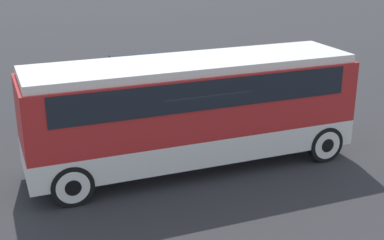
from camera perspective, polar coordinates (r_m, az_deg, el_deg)
ground_plane at (r=15.71m, az=0.00°, el=-4.92°), size 120.00×120.00×0.00m
tour_bus at (r=15.06m, az=0.34°, el=1.77°), size 9.37×2.52×3.17m
parked_car_near at (r=22.42m, az=5.39°, el=4.44°), size 4.71×1.89×1.42m
parked_car_mid at (r=23.15m, az=-5.43°, el=4.96°), size 4.18×1.91×1.46m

